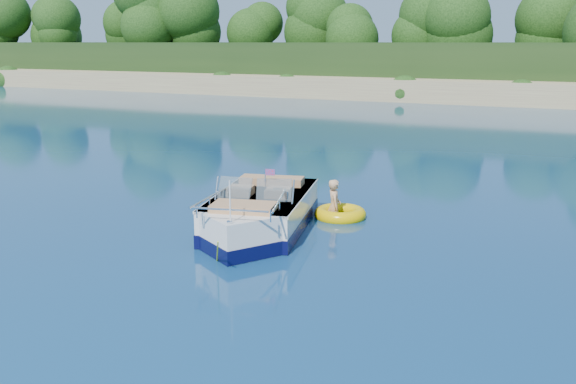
% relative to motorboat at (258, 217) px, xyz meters
% --- Properties ---
extents(ground, '(160.00, 160.00, 0.00)m').
position_rel_motorboat_xyz_m(ground, '(0.36, -2.90, -0.35)').
color(ground, '#0A2648').
rests_on(ground, ground).
extents(shoreline, '(170.00, 59.00, 6.00)m').
position_rel_motorboat_xyz_m(shoreline, '(0.36, 60.87, 0.63)').
color(shoreline, '#937755').
rests_on(shoreline, ground).
extents(treeline, '(150.00, 7.12, 8.19)m').
position_rel_motorboat_xyz_m(treeline, '(0.40, 38.12, 5.20)').
color(treeline, black).
rests_on(treeline, ground).
extents(motorboat, '(2.71, 5.28, 1.79)m').
position_rel_motorboat_xyz_m(motorboat, '(0.00, 0.00, 0.00)').
color(motorboat, silver).
rests_on(motorboat, ground).
extents(tow_tube, '(1.53, 1.53, 0.32)m').
position_rel_motorboat_xyz_m(tow_tube, '(1.18, 1.88, -0.26)').
color(tow_tube, '#EEBC04').
rests_on(tow_tube, ground).
extents(boy, '(0.64, 0.78, 1.41)m').
position_rel_motorboat_xyz_m(boy, '(1.05, 1.81, -0.35)').
color(boy, tan).
rests_on(boy, ground).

